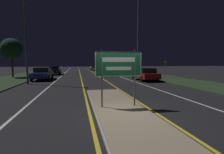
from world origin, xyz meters
The scene contains 21 objects.
ground_plane centered at (0.00, 0.00, 0.00)m, with size 160.00×160.00×0.00m, color black.
median_island centered at (0.00, 0.88, 0.04)m, with size 2.29×9.91×0.10m.
verge_left centered at (-9.50, 20.00, 0.04)m, with size 5.00×100.00×0.08m.
verge_right centered at (9.50, 20.00, 0.04)m, with size 5.00×100.00×0.08m.
centre_line_yellow_left centered at (-1.34, 25.00, 0.00)m, with size 0.12×70.00×0.01m.
centre_line_yellow_right centered at (1.34, 25.00, 0.00)m, with size 0.12×70.00×0.01m.
lane_line_white_left centered at (-4.20, 25.00, 0.00)m, with size 0.12×70.00×0.01m.
lane_line_white_right centered at (4.20, 25.00, 0.00)m, with size 0.12×70.00×0.01m.
edge_line_white_left centered at (-7.20, 25.00, 0.00)m, with size 0.10×70.00×0.01m.
edge_line_white_right centered at (7.20, 25.00, 0.00)m, with size 0.10×70.00×0.01m.
highway_sign centered at (0.00, 0.88, 1.89)m, with size 2.08×0.07×2.55m.
streetlight_left_near centered at (-6.46, 11.15, 5.68)m, with size 0.45×0.45×9.51m.
streetlight_right_near centered at (6.38, 16.35, 7.71)m, with size 0.63×0.63×11.27m.
car_receding_0 centered at (5.74, 12.10, 0.75)m, with size 1.97×4.68×1.42m.
car_receding_1 centered at (2.70, 19.66, 0.75)m, with size 1.87×4.31×1.42m.
car_receding_2 centered at (5.77, 31.74, 0.79)m, with size 1.98×4.23×1.49m.
car_receding_3 centered at (2.48, 39.53, 0.73)m, with size 1.85×4.59×1.35m.
car_approaching_0 centered at (-5.84, 15.13, 0.76)m, with size 2.00×4.56×1.44m.
car_approaching_1 centered at (-5.58, 24.04, 0.74)m, with size 1.90×4.15×1.43m.
warning_sign centered at (10.26, 15.83, 1.46)m, with size 0.60×0.06×2.29m.
roadside_palm_left centered at (-10.32, 18.92, 3.86)m, with size 2.74×2.74×5.18m.
Camera 1 is at (-1.79, -6.63, 2.07)m, focal length 28.00 mm.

